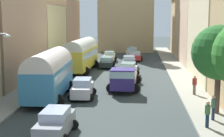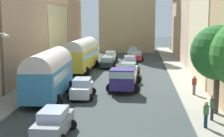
{
  "view_description": "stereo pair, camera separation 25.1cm",
  "coord_description": "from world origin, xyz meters",
  "px_view_note": "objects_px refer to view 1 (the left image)",
  "views": [
    {
      "loc": [
        2.62,
        -10.8,
        6.61
      ],
      "look_at": [
        0.0,
        21.29,
        1.69
      ],
      "focal_mm": 54.14,
      "sensor_mm": 36.0,
      "label": 1
    },
    {
      "loc": [
        2.88,
        -10.78,
        6.61
      ],
      "look_at": [
        0.0,
        21.29,
        1.69
      ],
      "focal_mm": 54.14,
      "sensor_mm": 36.0,
      "label": 2
    }
  ],
  "objects_px": {
    "car_1": "(129,62)",
    "pedestrian_3": "(195,85)",
    "cargo_truck_0": "(124,78)",
    "car_7": "(109,56)",
    "parked_bus_1": "(82,53)",
    "car_5": "(83,88)",
    "car_0": "(128,70)",
    "car_3": "(132,51)",
    "parked_bus_0": "(49,73)",
    "pedestrian_2": "(208,113)",
    "car_6": "(106,62)",
    "car_4": "(56,123)",
    "pedestrian_1": "(213,107)",
    "car_2": "(135,56)"
  },
  "relations": [
    {
      "from": "pedestrian_1",
      "to": "pedestrian_3",
      "type": "distance_m",
      "value": 7.11
    },
    {
      "from": "car_1",
      "to": "car_5",
      "type": "height_order",
      "value": "car_5"
    },
    {
      "from": "cargo_truck_0",
      "to": "pedestrian_1",
      "type": "xyz_separation_m",
      "value": [
        6.08,
        -9.04,
        -0.14
      ]
    },
    {
      "from": "car_4",
      "to": "cargo_truck_0",
      "type": "bearing_deg",
      "value": 75.58
    },
    {
      "from": "car_0",
      "to": "car_4",
      "type": "xyz_separation_m",
      "value": [
        -3.36,
        -19.35,
        -0.0
      ]
    },
    {
      "from": "car_4",
      "to": "car_7",
      "type": "relative_size",
      "value": 0.99
    },
    {
      "from": "parked_bus_1",
      "to": "car_0",
      "type": "relative_size",
      "value": 2.39
    },
    {
      "from": "pedestrian_1",
      "to": "car_7",
      "type": "bearing_deg",
      "value": 107.5
    },
    {
      "from": "car_2",
      "to": "car_4",
      "type": "relative_size",
      "value": 1.08
    },
    {
      "from": "car_0",
      "to": "pedestrian_3",
      "type": "bearing_deg",
      "value": -56.29
    },
    {
      "from": "parked_bus_1",
      "to": "car_7",
      "type": "height_order",
      "value": "parked_bus_1"
    },
    {
      "from": "parked_bus_0",
      "to": "car_7",
      "type": "xyz_separation_m",
      "value": [
        2.73,
        24.05,
        -1.41
      ]
    },
    {
      "from": "pedestrian_1",
      "to": "pedestrian_3",
      "type": "xyz_separation_m",
      "value": [
        -0.06,
        7.11,
        -0.01
      ]
    },
    {
      "from": "car_2",
      "to": "pedestrian_1",
      "type": "height_order",
      "value": "pedestrian_1"
    },
    {
      "from": "car_0",
      "to": "car_2",
      "type": "xyz_separation_m",
      "value": [
        0.57,
        14.42,
        -0.07
      ]
    },
    {
      "from": "car_2",
      "to": "pedestrian_2",
      "type": "bearing_deg",
      "value": -81.61
    },
    {
      "from": "car_7",
      "to": "pedestrian_3",
      "type": "bearing_deg",
      "value": -67.5
    },
    {
      "from": "car_5",
      "to": "car_1",
      "type": "bearing_deg",
      "value": 79.51
    },
    {
      "from": "car_4",
      "to": "car_1",
      "type": "bearing_deg",
      "value": 83.15
    },
    {
      "from": "car_3",
      "to": "pedestrian_3",
      "type": "xyz_separation_m",
      "value": [
        5.92,
        -29.31,
        0.22
      ]
    },
    {
      "from": "parked_bus_0",
      "to": "car_3",
      "type": "xyz_separation_m",
      "value": [
        5.97,
        31.24,
        -1.38
      ]
    },
    {
      "from": "car_1",
      "to": "car_5",
      "type": "xyz_separation_m",
      "value": [
        -3.25,
        -17.59,
        0.05
      ]
    },
    {
      "from": "pedestrian_3",
      "to": "car_6",
      "type": "bearing_deg",
      "value": 120.2
    },
    {
      "from": "car_3",
      "to": "car_0",
      "type": "bearing_deg",
      "value": -89.87
    },
    {
      "from": "parked_bus_1",
      "to": "car_5",
      "type": "distance_m",
      "value": 14.03
    },
    {
      "from": "car_3",
      "to": "car_6",
      "type": "bearing_deg",
      "value": -102.31
    },
    {
      "from": "cargo_truck_0",
      "to": "car_7",
      "type": "relative_size",
      "value": 1.84
    },
    {
      "from": "car_4",
      "to": "parked_bus_1",
      "type": "bearing_deg",
      "value": 96.16
    },
    {
      "from": "pedestrian_1",
      "to": "car_2",
      "type": "bearing_deg",
      "value": 100.02
    },
    {
      "from": "cargo_truck_0",
      "to": "car_1",
      "type": "height_order",
      "value": "cargo_truck_0"
    },
    {
      "from": "car_1",
      "to": "pedestrian_3",
      "type": "height_order",
      "value": "pedestrian_3"
    },
    {
      "from": "pedestrian_2",
      "to": "car_3",
      "type": "bearing_deg",
      "value": 97.97
    },
    {
      "from": "cargo_truck_0",
      "to": "pedestrian_3",
      "type": "bearing_deg",
      "value": -17.71
    },
    {
      "from": "parked_bus_0",
      "to": "car_1",
      "type": "height_order",
      "value": "parked_bus_0"
    },
    {
      "from": "parked_bus_1",
      "to": "car_5",
      "type": "height_order",
      "value": "parked_bus_1"
    },
    {
      "from": "parked_bus_0",
      "to": "parked_bus_1",
      "type": "distance_m",
      "value": 14.29
    },
    {
      "from": "cargo_truck_0",
      "to": "car_4",
      "type": "bearing_deg",
      "value": -104.42
    },
    {
      "from": "car_2",
      "to": "pedestrian_3",
      "type": "distance_m",
      "value": 23.82
    },
    {
      "from": "car_2",
      "to": "car_7",
      "type": "height_order",
      "value": "car_7"
    },
    {
      "from": "car_3",
      "to": "car_7",
      "type": "relative_size",
      "value": 1.11
    },
    {
      "from": "car_1",
      "to": "car_6",
      "type": "xyz_separation_m",
      "value": [
        -2.93,
        -0.8,
        -0.02
      ]
    },
    {
      "from": "parked_bus_0",
      "to": "car_6",
      "type": "bearing_deg",
      "value": 80.39
    },
    {
      "from": "car_0",
      "to": "car_6",
      "type": "xyz_separation_m",
      "value": [
        -3.09,
        6.59,
        -0.06
      ]
    },
    {
      "from": "car_1",
      "to": "pedestrian_2",
      "type": "bearing_deg",
      "value": -77.69
    },
    {
      "from": "car_6",
      "to": "car_5",
      "type": "bearing_deg",
      "value": -91.1
    },
    {
      "from": "car_3",
      "to": "car_7",
      "type": "bearing_deg",
      "value": -114.28
    },
    {
      "from": "car_0",
      "to": "car_3",
      "type": "xyz_separation_m",
      "value": [
        -0.05,
        20.51,
        -0.03
      ]
    },
    {
      "from": "pedestrian_3",
      "to": "car_7",
      "type": "bearing_deg",
      "value": 112.5
    },
    {
      "from": "pedestrian_2",
      "to": "pedestrian_3",
      "type": "height_order",
      "value": "pedestrian_3"
    },
    {
      "from": "cargo_truck_0",
      "to": "car_3",
      "type": "height_order",
      "value": "cargo_truck_0"
    }
  ]
}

